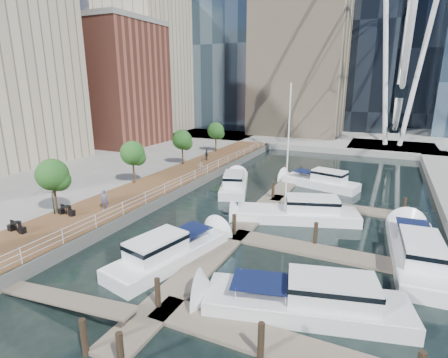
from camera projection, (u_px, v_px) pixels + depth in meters
ground at (137, 277)px, 21.34m from camera, size 520.00×520.00×0.00m
boardwalk at (158, 188)px, 37.98m from camera, size 6.00×60.00×1.00m
seawall at (182, 191)px, 36.76m from camera, size 0.25×60.00×1.00m
land_far at (343, 119)px, 110.34m from camera, size 200.00×114.00×1.00m
pier at (392, 148)px, 60.95m from camera, size 14.00×12.00×1.00m
railing at (181, 182)px, 36.52m from camera, size 0.10×60.00×1.05m
floating_docks at (304, 232)px, 26.68m from camera, size 16.00×34.00×2.60m
midrise_condos at (69, 70)px, 54.88m from camera, size 19.00×67.00×28.00m
street_trees at (132, 153)px, 37.07m from camera, size 2.60×42.60×4.60m
yacht_foreground at (305, 313)px, 18.06m from camera, size 11.73×5.70×2.15m
pedestrian_near at (105, 200)px, 29.73m from camera, size 0.75×0.73×1.73m
pedestrian_mid at (201, 165)px, 42.86m from camera, size 0.95×0.97×1.58m
pedestrian_far at (207, 155)px, 48.87m from camera, size 0.94×0.85×1.53m
moored_yachts at (293, 226)px, 29.12m from camera, size 22.21×37.15×11.50m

